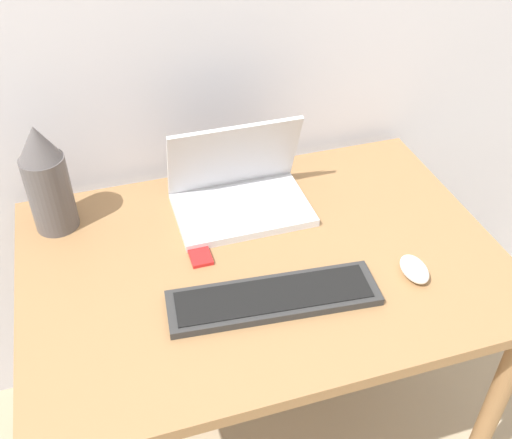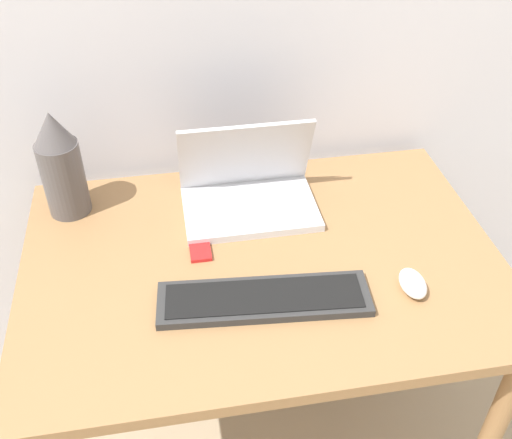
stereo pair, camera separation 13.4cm
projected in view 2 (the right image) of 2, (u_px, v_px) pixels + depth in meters
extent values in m
cube|color=olive|center=(262.00, 262.00, 1.40)|extent=(1.11, 0.77, 0.03)
cylinder|color=olive|center=(82.00, 301.00, 1.83)|extent=(0.05, 0.05, 0.74)
cylinder|color=olive|center=(393.00, 263.00, 1.96)|extent=(0.05, 0.05, 0.74)
cube|color=silver|center=(249.00, 208.00, 1.52)|extent=(0.33, 0.22, 0.02)
cube|color=#B7B7BC|center=(250.00, 207.00, 1.51)|extent=(0.27, 0.12, 0.00)
cube|color=silver|center=(244.00, 156.00, 1.50)|extent=(0.33, 0.09, 0.21)
cube|color=black|center=(244.00, 152.00, 1.51)|extent=(0.29, 0.07, 0.18)
cube|color=#2D2D2D|center=(264.00, 299.00, 1.28)|extent=(0.46, 0.16, 0.02)
cube|color=black|center=(264.00, 296.00, 1.27)|extent=(0.42, 0.14, 0.00)
ellipsoid|color=white|center=(413.00, 283.00, 1.30)|extent=(0.05, 0.09, 0.04)
cylinder|color=#514C4C|center=(64.00, 178.00, 1.47)|extent=(0.10, 0.10, 0.20)
cone|color=#514C4C|center=(52.00, 129.00, 1.38)|extent=(0.10, 0.10, 0.08)
cube|color=red|center=(200.00, 252.00, 1.40)|extent=(0.05, 0.06, 0.01)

